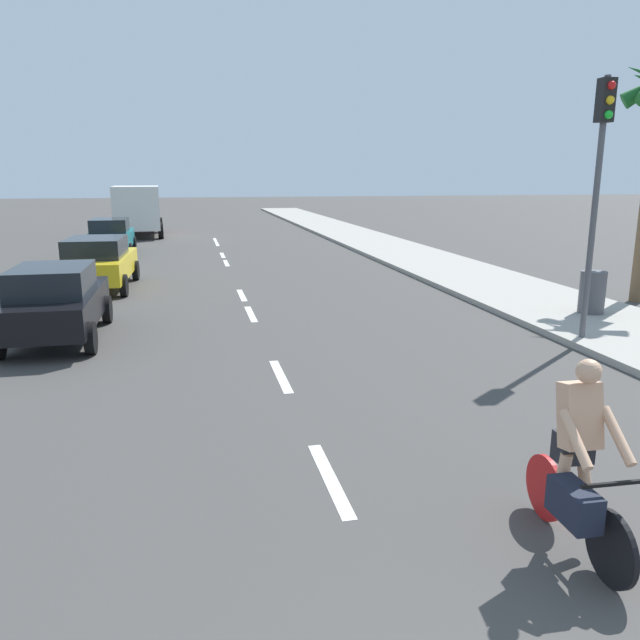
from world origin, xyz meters
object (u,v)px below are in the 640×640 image
Objects in this scene: parked_car_black at (55,301)px; trash_bin_near at (592,292)px; cyclist at (577,467)px; delivery_truck at (137,209)px; parked_car_teal at (111,236)px; traffic_signal at (600,163)px; parked_car_yellow at (98,262)px.

trash_bin_near is at bearing -2.91° from parked_car_black.
parked_car_black is 12.19m from trash_bin_near.
delivery_truck reaches higher than cyclist.
traffic_signal is (11.05, -17.20, 2.77)m from parked_car_teal.
cyclist is 0.35× the size of traffic_signal.
cyclist is 32.68m from delivery_truck.
parked_car_black is (-6.06, 8.96, 0.01)m from cyclist.
parked_car_teal is (-6.54, 23.55, 0.01)m from cyclist.
delivery_truck is 1.22× the size of traffic_signal.
parked_car_black is 0.91× the size of parked_car_yellow.
traffic_signal is at bearing -128.72° from trash_bin_near.
delivery_truck is at bearing 85.77° from parked_car_teal.
parked_car_yellow is at bearing -92.44° from delivery_truck.
traffic_signal is at bearing -70.27° from delivery_truck.
parked_car_yellow is at bearing -86.82° from parked_car_teal.
traffic_signal is at bearing -37.29° from parked_car_yellow.
traffic_signal is at bearing -123.45° from cyclist.
parked_car_teal is at bearing 91.84° from parked_car_black.
parked_car_teal is (-0.55, 8.53, -0.00)m from parked_car_yellow.
parked_car_teal is 3.97× the size of trash_bin_near.
cyclist is 0.45× the size of parked_car_teal.
trash_bin_near is (6.12, 8.35, -0.18)m from cyclist.
parked_car_black is 6.07m from parked_car_yellow.
delivery_truck is at bearing 116.98° from trash_bin_near.
delivery_truck is (-5.98, 32.13, 0.67)m from cyclist.
parked_car_yellow is at bearing 151.12° from trash_bin_near.
parked_car_black is 0.76× the size of traffic_signal.
traffic_signal reaches higher than trash_bin_near.
traffic_signal reaches higher than cyclist.
cyclist is 24.44m from parked_car_teal.
parked_car_yellow is 0.84× the size of traffic_signal.
parked_car_yellow is (-5.98, 15.03, 0.01)m from cyclist.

